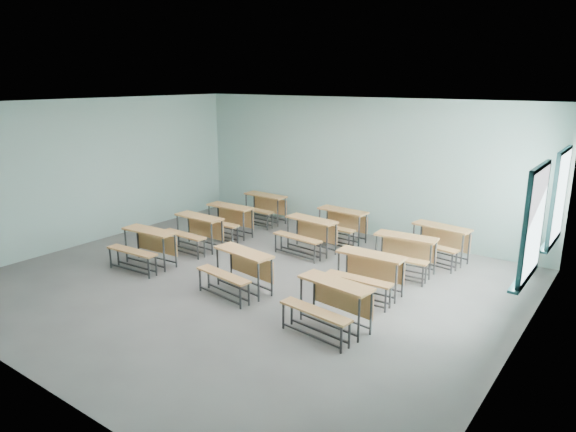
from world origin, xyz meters
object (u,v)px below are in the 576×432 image
object	(u,v)px
desk_unit_r0c2	(331,299)
desk_unit_r2c2	(403,249)
desk_unit_r2c1	(308,230)
desk_unit_r2c0	(227,216)
desk_unit_r0c1	(239,265)
desk_unit_r3c2	(439,238)
desk_unit_r3c1	(340,221)
desk_unit_r0c0	(146,243)
desk_unit_r1c0	(196,228)
desk_unit_r3c0	(263,204)
desk_unit_r1c2	(368,269)

from	to	relation	value
desk_unit_r0c2	desk_unit_r2c2	world-z (taller)	same
desk_unit_r2c1	desk_unit_r2c0	bearing A→B (deg)	-170.34
desk_unit_r0c1	desk_unit_r3c2	distance (m)	4.19
desk_unit_r0c2	desk_unit_r3c1	size ratio (longest dim) A/B	1.04
desk_unit_r0c1	desk_unit_r2c2	distance (m)	3.15
desk_unit_r0c0	desk_unit_r3c1	bearing A→B (deg)	54.30
desk_unit_r0c1	desk_unit_r2c0	size ratio (longest dim) A/B	1.07
desk_unit_r0c1	desk_unit_r1c0	xyz separation A→B (m)	(-2.30, 1.21, 0.00)
desk_unit_r3c1	desk_unit_r3c2	world-z (taller)	same
desk_unit_r2c2	desk_unit_r0c2	bearing A→B (deg)	-92.63
desk_unit_r2c0	desk_unit_r3c2	bearing A→B (deg)	14.47
desk_unit_r2c2	desk_unit_r3c0	xyz separation A→B (m)	(-4.39, 1.23, 0.00)
desk_unit_r0c0	desk_unit_r0c1	bearing A→B (deg)	-0.70
desk_unit_r0c0	desk_unit_r3c2	xyz separation A→B (m)	(4.56, 3.66, 0.00)
desk_unit_r0c0	desk_unit_r2c1	distance (m)	3.34
desk_unit_r3c1	desk_unit_r3c2	size ratio (longest dim) A/B	0.96
desk_unit_r3c0	desk_unit_r3c2	size ratio (longest dim) A/B	0.95
desk_unit_r2c0	desk_unit_r0c2	bearing A→B (deg)	-30.88
desk_unit_r1c0	desk_unit_r3c2	size ratio (longest dim) A/B	0.94
desk_unit_r1c0	desk_unit_r2c2	distance (m)	4.43
desk_unit_r1c2	desk_unit_r3c0	world-z (taller)	same
desk_unit_r0c0	desk_unit_r1c2	xyz separation A→B (m)	(4.20, 1.29, 0.00)
desk_unit_r3c1	desk_unit_r3c2	distance (m)	2.28
desk_unit_r1c2	desk_unit_r2c2	world-z (taller)	same
desk_unit_r2c0	desk_unit_r3c1	size ratio (longest dim) A/B	0.98
desk_unit_r1c0	desk_unit_r2c0	bearing A→B (deg)	95.61
desk_unit_r0c2	desk_unit_r2c2	distance (m)	2.75
desk_unit_r0c2	desk_unit_r3c1	world-z (taller)	same
desk_unit_r3c1	desk_unit_r3c0	bearing A→B (deg)	178.12
desk_unit_r0c2	desk_unit_r1c2	bearing A→B (deg)	101.97
desk_unit_r0c1	desk_unit_r3c1	world-z (taller)	same
desk_unit_r0c1	desk_unit_r3c0	xyz separation A→B (m)	(-2.45, 3.72, 0.00)
desk_unit_r0c1	desk_unit_r1c2	xyz separation A→B (m)	(1.87, 1.17, 0.00)
desk_unit_r2c1	desk_unit_r3c2	distance (m)	2.67
desk_unit_r2c1	desk_unit_r3c1	distance (m)	1.07
desk_unit_r1c0	desk_unit_r3c1	size ratio (longest dim) A/B	0.99
desk_unit_r3c0	desk_unit_r0c2	bearing A→B (deg)	-39.57
desk_unit_r0c2	desk_unit_r3c2	xyz separation A→B (m)	(0.23, 3.80, 0.00)
desk_unit_r2c2	desk_unit_r1c0	bearing A→B (deg)	-167.21
desk_unit_r0c1	desk_unit_r1c0	size ratio (longest dim) A/B	1.06
desk_unit_r2c1	desk_unit_r2c2	bearing A→B (deg)	6.38
desk_unit_r1c0	desk_unit_r2c2	world-z (taller)	same
desk_unit_r0c0	desk_unit_r2c1	size ratio (longest dim) A/B	0.98
desk_unit_r0c0	desk_unit_r1c2	world-z (taller)	same
desk_unit_r2c0	desk_unit_r2c1	bearing A→B (deg)	3.52
desk_unit_r0c0	desk_unit_r3c0	size ratio (longest dim) A/B	1.01
desk_unit_r1c0	desk_unit_r3c0	xyz separation A→B (m)	(-0.15, 2.51, 0.00)
desk_unit_r3c2	desk_unit_r3c1	bearing A→B (deg)	-171.96
desk_unit_r0c0	desk_unit_r2c0	distance (m)	2.41
desk_unit_r0c0	desk_unit_r2c1	xyz separation A→B (m)	(2.13, 2.57, 0.00)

